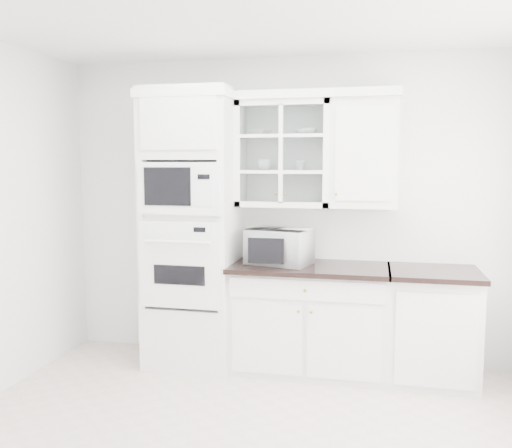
# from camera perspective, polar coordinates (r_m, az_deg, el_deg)

# --- Properties ---
(room_shell) EXTENTS (4.00, 3.50, 2.70)m
(room_shell) POSITION_cam_1_polar(r_m,az_deg,el_deg) (3.57, -0.58, 6.55)
(room_shell) COLOR white
(room_shell) RESTS_ON ground
(oven_column) EXTENTS (0.76, 0.68, 2.40)m
(oven_column) POSITION_cam_1_polar(r_m,az_deg,el_deg) (4.76, -6.70, -0.53)
(oven_column) COLOR white
(oven_column) RESTS_ON ground
(base_cabinet_run) EXTENTS (1.32, 0.67, 0.92)m
(base_cabinet_run) POSITION_cam_1_polar(r_m,az_deg,el_deg) (4.71, 5.65, -9.76)
(base_cabinet_run) COLOR white
(base_cabinet_run) RESTS_ON ground
(extra_base_cabinet) EXTENTS (0.72, 0.67, 0.92)m
(extra_base_cabinet) POSITION_cam_1_polar(r_m,az_deg,el_deg) (4.71, 18.02, -10.06)
(extra_base_cabinet) COLOR white
(extra_base_cabinet) RESTS_ON ground
(upper_cabinet_glass) EXTENTS (0.80, 0.33, 0.90)m
(upper_cabinet_glass) POSITION_cam_1_polar(r_m,az_deg,el_deg) (4.70, 2.98, 7.35)
(upper_cabinet_glass) COLOR white
(upper_cabinet_glass) RESTS_ON room_shell
(upper_cabinet_solid) EXTENTS (0.55, 0.33, 0.90)m
(upper_cabinet_solid) POSITION_cam_1_polar(r_m,az_deg,el_deg) (4.63, 11.31, 7.25)
(upper_cabinet_solid) COLOR white
(upper_cabinet_solid) RESTS_ON room_shell
(crown_molding) EXTENTS (2.14, 0.38, 0.07)m
(crown_molding) POSITION_cam_1_polar(r_m,az_deg,el_deg) (4.73, 1.67, 13.25)
(crown_molding) COLOR white
(crown_molding) RESTS_ON room_shell
(countertop_microwave) EXTENTS (0.61, 0.54, 0.30)m
(countertop_microwave) POSITION_cam_1_polar(r_m,az_deg,el_deg) (4.62, 2.55, -2.35)
(countertop_microwave) COLOR white
(countertop_microwave) RESTS_ON base_cabinet_run
(bowl_a) EXTENTS (0.25, 0.25, 0.05)m
(bowl_a) POSITION_cam_1_polar(r_m,az_deg,el_deg) (4.73, 0.39, 9.59)
(bowl_a) COLOR white
(bowl_a) RESTS_ON upper_cabinet_glass
(bowl_b) EXTENTS (0.18, 0.18, 0.06)m
(bowl_b) POSITION_cam_1_polar(r_m,az_deg,el_deg) (4.66, 5.30, 9.65)
(bowl_b) COLOR white
(bowl_b) RESTS_ON upper_cabinet_glass
(cup_a) EXTENTS (0.12, 0.12, 0.10)m
(cup_a) POSITION_cam_1_polar(r_m,az_deg,el_deg) (4.71, 0.90, 6.24)
(cup_a) COLOR white
(cup_a) RESTS_ON upper_cabinet_glass
(cup_b) EXTENTS (0.10, 0.10, 0.09)m
(cup_b) POSITION_cam_1_polar(r_m,az_deg,el_deg) (4.67, 4.63, 6.16)
(cup_b) COLOR white
(cup_b) RESTS_ON upper_cabinet_glass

